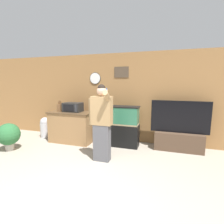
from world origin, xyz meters
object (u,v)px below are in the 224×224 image
object	(u,v)px
potted_plant	(9,135)
microwave	(73,107)
counter_island	(72,127)
trash_bin	(45,127)
knife_block	(59,107)
tv_on_stand	(179,136)
aquarium_on_stand	(120,126)
person_standing	(101,122)

from	to	relation	value
potted_plant	microwave	bearing A→B (deg)	42.00
counter_island	trash_bin	distance (m)	1.06
knife_block	tv_on_stand	distance (m)	3.44
potted_plant	trash_bin	size ratio (longest dim) A/B	1.10
counter_island	knife_block	world-z (taller)	knife_block
knife_block	aquarium_on_stand	size ratio (longest dim) A/B	0.29
counter_island	knife_block	size ratio (longest dim) A/B	3.98
microwave	tv_on_stand	distance (m)	3.04
counter_island	tv_on_stand	xyz separation A→B (m)	(3.01, 0.26, -0.07)
knife_block	person_standing	xyz separation A→B (m)	(1.68, -0.88, -0.14)
aquarium_on_stand	tv_on_stand	bearing A→B (deg)	5.15
microwave	person_standing	world-z (taller)	person_standing
tv_on_stand	trash_bin	world-z (taller)	tv_on_stand
trash_bin	microwave	bearing A→B (deg)	-4.79
person_standing	potted_plant	xyz separation A→B (m)	(-2.52, -0.18, -0.48)
person_standing	trash_bin	xyz separation A→B (m)	(-2.36, 1.04, -0.56)
potted_plant	counter_island	bearing A→B (deg)	42.38
microwave	tv_on_stand	bearing A→B (deg)	4.44
aquarium_on_stand	tv_on_stand	size ratio (longest dim) A/B	0.78
counter_island	trash_bin	xyz separation A→B (m)	(-1.05, 0.12, -0.13)
knife_block	person_standing	distance (m)	1.90
tv_on_stand	aquarium_on_stand	bearing A→B (deg)	-174.85
microwave	knife_block	bearing A→B (deg)	-169.90
counter_island	knife_block	distance (m)	0.68
microwave	person_standing	size ratio (longest dim) A/B	0.31
counter_island	tv_on_stand	size ratio (longest dim) A/B	0.89
counter_island	microwave	world-z (taller)	microwave
counter_island	person_standing	bearing A→B (deg)	-34.93
counter_island	tv_on_stand	bearing A→B (deg)	4.97
person_standing	trash_bin	bearing A→B (deg)	156.16
potted_plant	person_standing	bearing A→B (deg)	4.03
microwave	person_standing	bearing A→B (deg)	-36.93
knife_block	trash_bin	distance (m)	1.00
aquarium_on_stand	potted_plant	xyz separation A→B (m)	(-2.65, -1.22, -0.15)
aquarium_on_stand	trash_bin	size ratio (longest dim) A/B	1.73
counter_island	person_standing	size ratio (longest dim) A/B	0.75
microwave	potted_plant	bearing A→B (deg)	-138.00
aquarium_on_stand	tv_on_stand	world-z (taller)	tv_on_stand
person_standing	potted_plant	distance (m)	2.57
tv_on_stand	trash_bin	bearing A→B (deg)	-178.05
knife_block	tv_on_stand	size ratio (longest dim) A/B	0.22
microwave	knife_block	xyz separation A→B (m)	(-0.41, -0.07, -0.01)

